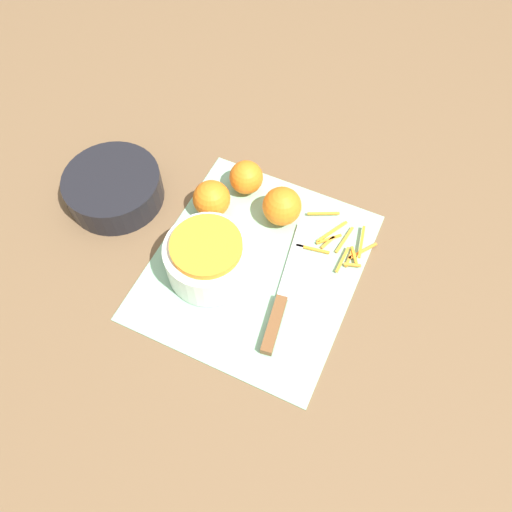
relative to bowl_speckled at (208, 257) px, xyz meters
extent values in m
plane|color=brown|center=(0.05, -0.07, -0.05)|extent=(4.00, 4.00, 0.00)
cube|color=#84B793|center=(0.05, -0.07, -0.05)|extent=(0.41, 0.37, 0.01)
cylinder|color=silver|center=(0.00, 0.00, -0.01)|extent=(0.15, 0.15, 0.07)
cylinder|color=orange|center=(0.00, 0.00, 0.04)|extent=(0.12, 0.12, 0.02)
cylinder|color=black|center=(0.07, 0.25, -0.02)|extent=(0.19, 0.19, 0.06)
cube|color=brown|center=(-0.05, -0.15, -0.04)|extent=(0.11, 0.04, 0.02)
cube|color=#B2B2B7|center=(0.08, -0.13, -0.04)|extent=(0.17, 0.05, 0.00)
sphere|color=orange|center=(0.20, 0.02, -0.01)|extent=(0.07, 0.07, 0.07)
sphere|color=orange|center=(0.16, -0.08, -0.01)|extent=(0.07, 0.07, 0.07)
sphere|color=orange|center=(0.12, 0.06, -0.01)|extent=(0.07, 0.07, 0.07)
cube|color=orange|center=(0.12, -0.15, -0.04)|extent=(0.02, 0.06, 0.00)
cube|color=orange|center=(0.17, -0.17, -0.04)|extent=(0.07, 0.04, 0.00)
cube|color=orange|center=(0.13, -0.22, -0.04)|extent=(0.04, 0.01, 0.00)
cube|color=orange|center=(0.12, -0.23, -0.04)|extent=(0.01, 0.03, 0.00)
cube|color=orange|center=(0.16, -0.20, -0.04)|extent=(0.07, 0.01, 0.00)
cube|color=orange|center=(0.17, -0.23, -0.04)|extent=(0.07, 0.02, 0.00)
cube|color=orange|center=(0.14, -0.23, -0.04)|extent=(0.04, 0.02, 0.00)
cube|color=orange|center=(0.15, -0.17, -0.04)|extent=(0.04, 0.04, 0.00)
cube|color=orange|center=(0.12, -0.21, -0.04)|extent=(0.06, 0.01, 0.00)
cube|color=orange|center=(0.20, -0.14, -0.04)|extent=(0.03, 0.06, 0.00)
cube|color=orange|center=(0.16, -0.24, -0.04)|extent=(0.06, 0.04, 0.00)
cube|color=orange|center=(0.15, -0.18, -0.04)|extent=(0.04, 0.02, 0.00)
camera|label=1|loc=(-0.37, -0.27, 0.75)|focal=35.00mm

